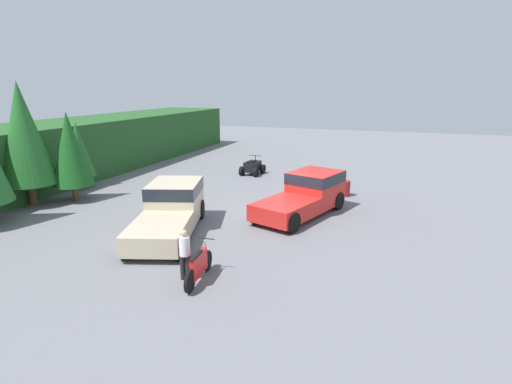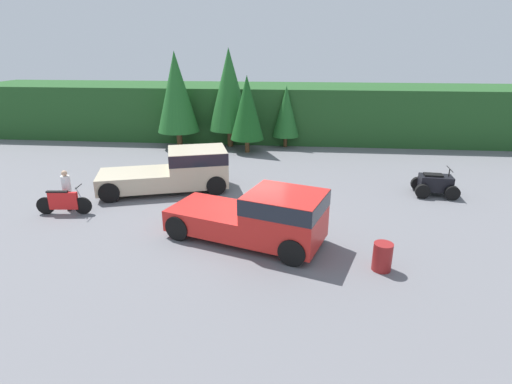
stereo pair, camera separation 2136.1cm
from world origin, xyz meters
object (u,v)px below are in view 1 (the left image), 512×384
pickup_truck_second (171,207)px  steel_barrel (345,188)px  quad_atv (252,167)px  rider_person (185,253)px  pickup_truck_red (307,193)px  dirt_bike (199,266)px

pickup_truck_second → steel_barrel: pickup_truck_second is taller
quad_atv → rider_person: bearing=-163.5°
pickup_truck_second → quad_atv: (11.74, 0.48, -0.51)m
quad_atv → steel_barrel: quad_atv is taller
steel_barrel → quad_atv: bearing=62.0°
quad_atv → rider_person: size_ratio=1.16×
pickup_truck_red → pickup_truck_second: 6.60m
pickup_truck_second → rider_person: size_ratio=3.64×
dirt_bike → quad_atv: bearing=7.8°
rider_person → steel_barrel: bearing=-24.9°
rider_person → steel_barrel: (11.97, -3.58, -0.48)m
pickup_truck_second → quad_atv: bearing=-15.2°
pickup_truck_red → dirt_bike: pickup_truck_red is taller
quad_atv → rider_person: 15.98m
steel_barrel → pickup_truck_second: bearing=141.6°
pickup_truck_second → dirt_bike: bearing=-157.1°
pickup_truck_red → steel_barrel: bearing=-1.8°
pickup_truck_red → quad_atv: bearing=55.1°
quad_atv → steel_barrel: 7.79m
quad_atv → steel_barrel: bearing=-113.5°
pickup_truck_second → pickup_truck_red: bearing=-66.7°
pickup_truck_red → pickup_truck_second: (-4.31, 4.99, 0.00)m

